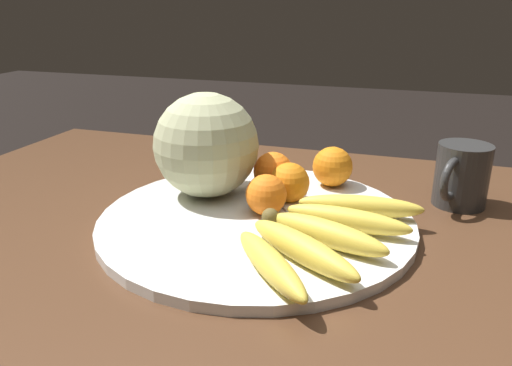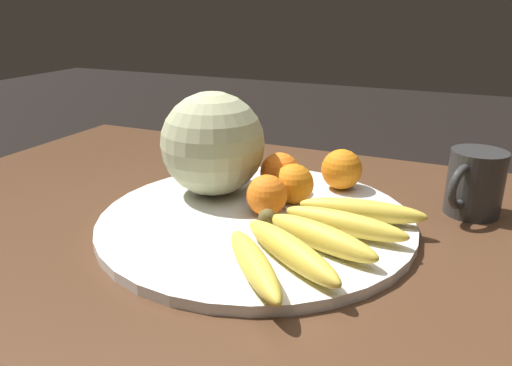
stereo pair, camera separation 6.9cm
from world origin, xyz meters
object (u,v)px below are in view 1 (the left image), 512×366
object	(u,v)px
kitchen_table	(269,310)
orange_back_left	(273,172)
banana_bunch	(323,233)
fruit_bowl	(256,220)
orange_mid_center	(292,183)
ceramic_mug	(461,175)
orange_front_left	(333,167)
orange_front_right	(266,195)
produce_tag	(307,205)
melon	(206,145)

from	to	relation	value
kitchen_table	orange_back_left	xyz separation A→B (m)	(-0.04, 0.14, 0.16)
banana_bunch	fruit_bowl	bearing A→B (deg)	172.21
orange_mid_center	orange_back_left	distance (m)	0.06
banana_bunch	ceramic_mug	world-z (taller)	ceramic_mug
orange_back_left	kitchen_table	bearing A→B (deg)	-75.26
fruit_bowl	orange_front_left	xyz separation A→B (m)	(0.08, 0.16, 0.04)
orange_front_left	orange_front_right	size ratio (longest dim) A/B	1.11
produce_tag	orange_front_right	bearing A→B (deg)	-173.33
produce_tag	fruit_bowl	bearing A→B (deg)	-172.58
melon	orange_front_right	xyz separation A→B (m)	(0.11, -0.05, -0.05)
kitchen_table	banana_bunch	bearing A→B (deg)	-18.35
orange_front_left	produce_tag	world-z (taller)	orange_front_left
fruit_bowl	ceramic_mug	size ratio (longest dim) A/B	3.91
kitchen_table	orange_front_left	distance (m)	0.25
melon	orange_mid_center	xyz separation A→B (m)	(0.13, 0.01, -0.05)
banana_bunch	ceramic_mug	distance (m)	0.28
orange_back_left	produce_tag	size ratio (longest dim) A/B	0.84
orange_back_left	ceramic_mug	size ratio (longest dim) A/B	0.55
orange_front_left	kitchen_table	bearing A→B (deg)	-104.64
banana_bunch	produce_tag	xyz separation A→B (m)	(-0.05, 0.12, -0.02)
orange_back_left	ceramic_mug	xyz separation A→B (m)	(0.28, 0.06, 0.00)
orange_back_left	ceramic_mug	world-z (taller)	ceramic_mug
melon	produce_tag	xyz separation A→B (m)	(0.16, 0.00, -0.08)
banana_bunch	produce_tag	size ratio (longest dim) A/B	3.90
melon	banana_bunch	size ratio (longest dim) A/B	0.55
fruit_bowl	orange_front_left	world-z (taller)	orange_front_left
melon	produce_tag	size ratio (longest dim) A/B	2.14
orange_mid_center	produce_tag	size ratio (longest dim) A/B	0.81
fruit_bowl	orange_front_left	distance (m)	0.18
ceramic_mug	banana_bunch	bearing A→B (deg)	-126.93
fruit_bowl	orange_front_left	size ratio (longest dim) A/B	6.82
orange_front_left	orange_mid_center	bearing A→B (deg)	-117.00
produce_tag	ceramic_mug	bearing A→B (deg)	-9.42
fruit_bowl	ceramic_mug	xyz separation A→B (m)	(0.28, 0.17, 0.04)
orange_front_left	fruit_bowl	bearing A→B (deg)	-117.07
orange_front_left	orange_front_right	distance (m)	0.16
banana_bunch	orange_back_left	size ratio (longest dim) A/B	4.64
orange_front_left	orange_back_left	distance (m)	0.10
fruit_bowl	orange_back_left	distance (m)	0.11
kitchen_table	banana_bunch	size ratio (longest dim) A/B	4.36
orange_front_left	orange_mid_center	world-z (taller)	orange_front_left
orange_front_right	ceramic_mug	distance (m)	0.31
melon	orange_mid_center	world-z (taller)	melon
melon	orange_back_left	xyz separation A→B (m)	(0.09, 0.05, -0.05)
orange_mid_center	kitchen_table	bearing A→B (deg)	-92.41
produce_tag	ceramic_mug	size ratio (longest dim) A/B	0.66
melon	banana_bunch	world-z (taller)	melon
fruit_bowl	orange_back_left	size ratio (longest dim) A/B	7.04
banana_bunch	orange_front_right	world-z (taller)	orange_front_right
banana_bunch	orange_front_left	size ratio (longest dim) A/B	4.49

